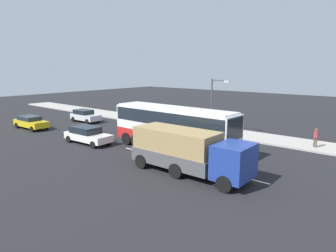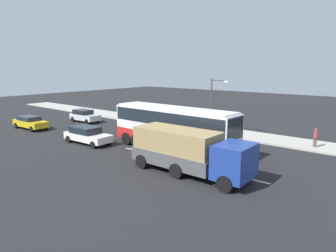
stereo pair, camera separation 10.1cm
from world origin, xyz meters
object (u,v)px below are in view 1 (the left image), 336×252
object	(u,v)px
coach_bus	(173,124)
street_lamp	(214,101)
cargo_truck	(188,150)
pedestrian_near_curb	(316,136)
car_yellow_taxi	(31,122)
car_white_minivan	(87,135)
car_silver_hatch	(85,116)

from	to	relation	value
coach_bus	street_lamp	bearing A→B (deg)	97.27
cargo_truck	pedestrian_near_curb	bearing A→B (deg)	67.50
cargo_truck	pedestrian_near_curb	size ratio (longest dim) A/B	5.05
pedestrian_near_curb	car_yellow_taxi	bearing A→B (deg)	116.01
coach_bus	car_white_minivan	size ratio (longest dim) A/B	2.33
car_white_minivan	street_lamp	xyz separation A→B (m)	(6.71, 10.63, 2.64)
street_lamp	pedestrian_near_curb	bearing A→B (deg)	3.42
car_silver_hatch	pedestrian_near_curb	xyz separation A→B (m)	(25.77, 4.99, 0.27)
coach_bus	pedestrian_near_curb	distance (m)	12.12
cargo_truck	car_white_minivan	size ratio (longest dim) A/B	1.69
car_silver_hatch	pedestrian_near_curb	world-z (taller)	pedestrian_near_curb
cargo_truck	street_lamp	size ratio (longest dim) A/B	1.48
coach_bus	cargo_truck	bearing A→B (deg)	-39.87
cargo_truck	street_lamp	world-z (taller)	street_lamp
coach_bus	street_lamp	size ratio (longest dim) A/B	2.04
coach_bus	car_white_minivan	world-z (taller)	coach_bus
cargo_truck	pedestrian_near_curb	distance (m)	12.68
car_yellow_taxi	car_silver_hatch	xyz separation A→B (m)	(1.03, 6.44, 0.04)
cargo_truck	car_yellow_taxi	bearing A→B (deg)	178.63
cargo_truck	car_yellow_taxi	size ratio (longest dim) A/B	1.73
pedestrian_near_curb	street_lamp	world-z (taller)	street_lamp
coach_bus	car_white_minivan	xyz separation A→B (m)	(-7.55, -3.03, -1.44)
coach_bus	car_white_minivan	bearing A→B (deg)	-157.15
car_yellow_taxi	car_white_minivan	bearing A→B (deg)	-1.27
pedestrian_near_curb	car_white_minivan	bearing A→B (deg)	127.25
car_yellow_taxi	car_white_minivan	size ratio (longest dim) A/B	0.98
car_yellow_taxi	pedestrian_near_curb	xyz separation A→B (m)	(26.79, 11.43, 0.31)
pedestrian_near_curb	car_silver_hatch	bearing A→B (deg)	103.86
coach_bus	car_silver_hatch	distance (m)	17.26
coach_bus	street_lamp	world-z (taller)	street_lamp
street_lamp	car_yellow_taxi	bearing A→B (deg)	-147.59
cargo_truck	car_yellow_taxi	world-z (taller)	cargo_truck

